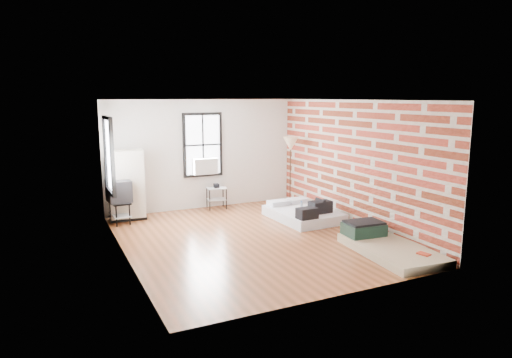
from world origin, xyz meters
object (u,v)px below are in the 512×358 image
mattress_main (304,213)px  side_table (216,192)px  wardrobe (127,185)px  floor_lamp (291,147)px  tv_stand (119,192)px  mattress_bare (385,245)px

mattress_main → side_table: 2.42m
wardrobe → floor_lamp: size_ratio=0.89×
mattress_main → wardrobe: size_ratio=1.10×
tv_stand → wardrobe: bearing=45.5°
wardrobe → side_table: (2.26, 0.07, -0.38)m
floor_lamp → tv_stand: size_ratio=1.85×
wardrobe → tv_stand: wardrobe is taller
tv_stand → mattress_bare: bearing=-48.9°
mattress_main → floor_lamp: floor_lamp is taller
mattress_bare → floor_lamp: floor_lamp is taller
mattress_bare → wardrobe: bearing=136.5°
mattress_main → tv_stand: tv_stand is taller
wardrobe → tv_stand: 0.35m
mattress_main → floor_lamp: bearing=72.9°
mattress_bare → tv_stand: size_ratio=2.14×
mattress_main → mattress_bare: bearing=-88.2°
mattress_main → side_table: (-1.48, 1.89, 0.29)m
mattress_bare → wardrobe: size_ratio=1.30×
side_table → tv_stand: bearing=-172.7°
floor_lamp → tv_stand: 4.38m
wardrobe → side_table: 2.30m
mattress_bare → side_table: 4.80m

